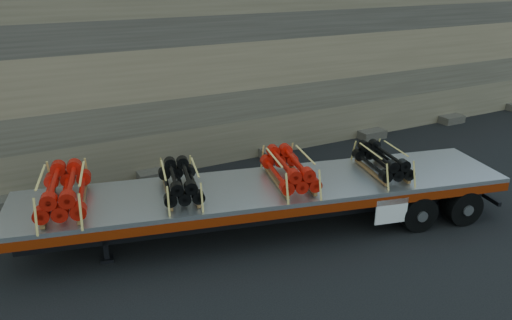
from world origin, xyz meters
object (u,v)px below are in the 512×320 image
Objects in this scene: trailer at (267,207)px; bundle_midrear at (289,170)px; bundle_front at (64,192)px; bundle_midfront at (180,182)px; bundle_rear at (382,162)px.

bundle_midrear is at bearing 0.00° from trailer.
bundle_front is 6.07m from bundle_midrear.
bundle_midfront is (-2.39, 0.57, 1.07)m from trailer.
bundle_front is 8.98m from bundle_rear.
bundle_front is 1.17× the size of bundle_midfront.
trailer is 6.26× the size of bundle_midrear.
bundle_midrear is at bearing 180.00° from bundle_rear.
bundle_midrear is (0.62, -0.15, 1.10)m from trailer.
bundle_rear is (8.74, -2.08, -0.07)m from bundle_front.
bundle_rear is at bearing 0.00° from bundle_midrear.
bundle_midrear is (5.90, -1.40, -0.03)m from bundle_front.
bundle_rear is at bearing 0.00° from bundle_front.
bundle_midrear is (3.02, -0.72, 0.03)m from bundle_midfront.
bundle_midrear is at bearing 0.00° from bundle_front.
bundle_midfront reaches higher than trailer.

